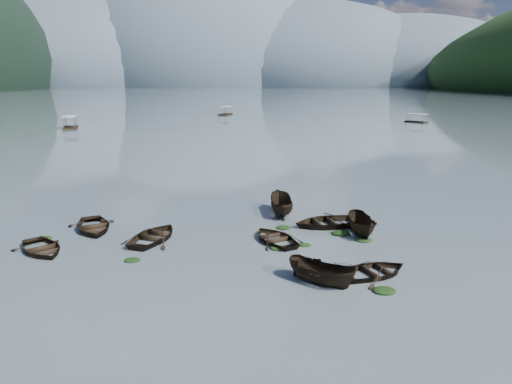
{
  "coord_description": "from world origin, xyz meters",
  "views": [
    {
      "loc": [
        -1.55,
        -20.51,
        9.94
      ],
      "look_at": [
        0.0,
        12.0,
        2.0
      ],
      "focal_mm": 32.0,
      "sensor_mm": 36.0,
      "label": 1
    }
  ],
  "objects_px": {
    "rowboat_0": "(42,252)",
    "pontoon_centre": "(226,115)",
    "pontoon_left": "(71,129)",
    "rowboat_3": "(275,241)"
  },
  "relations": [
    {
      "from": "rowboat_0",
      "to": "pontoon_centre",
      "type": "relative_size",
      "value": 0.65
    },
    {
      "from": "rowboat_0",
      "to": "pontoon_left",
      "type": "distance_m",
      "value": 77.52
    },
    {
      "from": "rowboat_3",
      "to": "pontoon_left",
      "type": "distance_m",
      "value": 81.8
    },
    {
      "from": "rowboat_3",
      "to": "pontoon_centre",
      "type": "height_order",
      "value": "pontoon_centre"
    },
    {
      "from": "rowboat_0",
      "to": "pontoon_left",
      "type": "height_order",
      "value": "pontoon_left"
    },
    {
      "from": "rowboat_0",
      "to": "rowboat_3",
      "type": "height_order",
      "value": "rowboat_0"
    },
    {
      "from": "rowboat_3",
      "to": "pontoon_left",
      "type": "xyz_separation_m",
      "value": [
        -37.68,
        72.61,
        0.0
      ]
    },
    {
      "from": "rowboat_0",
      "to": "pontoon_centre",
      "type": "distance_m",
      "value": 112.88
    },
    {
      "from": "rowboat_3",
      "to": "pontoon_centre",
      "type": "relative_size",
      "value": 0.64
    },
    {
      "from": "pontoon_left",
      "to": "pontoon_centre",
      "type": "height_order",
      "value": "pontoon_left"
    }
  ]
}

